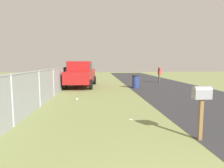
{
  "coord_description": "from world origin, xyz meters",
  "views": [
    {
      "loc": [
        -0.95,
        1.22,
        1.95
      ],
      "look_at": [
        5.98,
        0.69,
        1.17
      ],
      "focal_mm": 29.88,
      "sensor_mm": 36.0,
      "label": 1
    }
  ],
  "objects": [
    {
      "name": "trash_bin",
      "position": [
        13.39,
        -1.74,
        0.51
      ],
      "size": [
        0.56,
        0.56,
        1.01
      ],
      "color": "navy",
      "rests_on": "ground"
    },
    {
      "name": "fence_section",
      "position": [
        7.51,
        3.83,
        0.89
      ],
      "size": [
        16.13,
        0.07,
        1.64
      ],
      "color": "#9EA3A8",
      "rests_on": "ground"
    },
    {
      "name": "mailbox",
      "position": [
        3.43,
        -1.36,
        1.09
      ],
      "size": [
        0.22,
        0.44,
        1.38
      ],
      "rotation": [
        0.0,
        0.0,
        0.03
      ],
      "color": "brown",
      "rests_on": "ground"
    },
    {
      "name": "litter_cup_midfield_a",
      "position": [
        8.96,
        2.34,
        0.04
      ],
      "size": [
        0.13,
        0.12,
        0.08
      ],
      "primitive_type": "cylinder",
      "rotation": [
        0.0,
        1.57,
        2.49
      ],
      "color": "white",
      "rests_on": "ground"
    },
    {
      "name": "pickup_truck",
      "position": [
        14.41,
        2.59,
        1.1
      ],
      "size": [
        5.32,
        2.4,
        2.09
      ],
      "rotation": [
        0.0,
        0.0,
        3.08
      ],
      "color": "maroon",
      "rests_on": "ground"
    },
    {
      "name": "pedestrian",
      "position": [
        17.29,
        -4.95,
        0.95
      ],
      "size": [
        0.48,
        0.3,
        1.64
      ],
      "rotation": [
        0.0,
        0.0,
        1.36
      ],
      "color": "#4C4238",
      "rests_on": "ground"
    },
    {
      "name": "litter_wrapper_near_hydrant",
      "position": [
        5.28,
        0.08,
        0.0
      ],
      "size": [
        0.11,
        0.13,
        0.01
      ],
      "primitive_type": "cube",
      "rotation": [
        0.0,
        0.0,
        1.37
      ],
      "color": "silver",
      "rests_on": "ground"
    }
  ]
}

